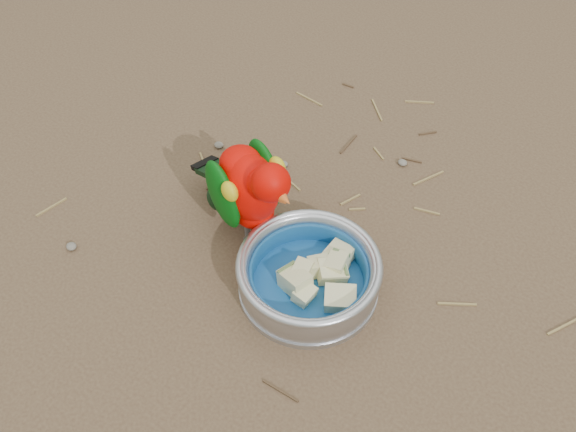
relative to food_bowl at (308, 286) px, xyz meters
The scene contains 6 objects.
ground 0.04m from the food_bowl, 50.24° to the left, with size 60.00×60.00×0.00m, color brown.
food_bowl is the anchor object (origin of this frame).
bowl_wall 0.03m from the food_bowl, ahead, with size 0.20×0.20×0.04m, color #B2B2BA, non-canonical shape.
fruit_wedges 0.02m from the food_bowl, 146.31° to the right, with size 0.12×0.12×0.03m, color beige, non-canonical shape.
lory_parrot 0.15m from the food_bowl, 168.06° to the left, with size 0.10×0.21×0.17m, color #D30600, non-canonical shape.
ground_debris 0.07m from the food_bowl, 39.58° to the left, with size 0.90×0.80×0.01m, color olive, non-canonical shape.
Camera 1 is at (0.29, -0.46, 0.75)m, focal length 40.00 mm.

